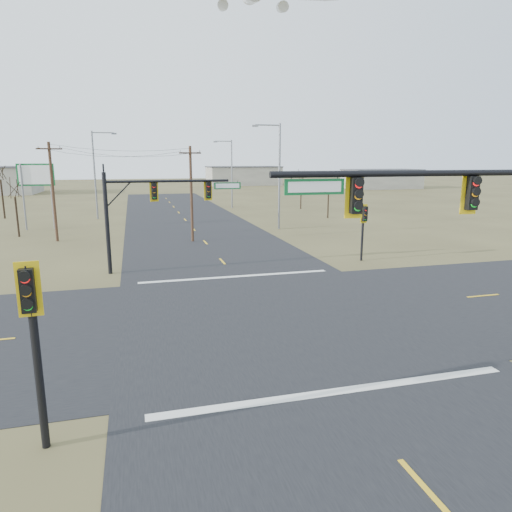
{
  "coord_description": "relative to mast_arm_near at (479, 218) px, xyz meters",
  "views": [
    {
      "loc": [
        -5.98,
        -19.64,
        7.25
      ],
      "look_at": [
        -0.44,
        1.0,
        2.7
      ],
      "focal_mm": 32.0,
      "sensor_mm": 36.0,
      "label": 1
    }
  ],
  "objects": [
    {
      "name": "ground",
      "position": [
        -4.68,
        7.5,
        -5.4
      ],
      "size": [
        320.0,
        320.0,
        0.0
      ],
      "primitive_type": "plane",
      "color": "brown",
      "rests_on": "ground"
    },
    {
      "name": "road_ew",
      "position": [
        -4.68,
        7.5,
        -5.39
      ],
      "size": [
        160.0,
        14.0,
        0.02
      ],
      "primitive_type": "cube",
      "color": "black",
      "rests_on": "ground"
    },
    {
      "name": "road_ns",
      "position": [
        -4.68,
        7.5,
        -5.39
      ],
      "size": [
        14.0,
        160.0,
        0.02
      ],
      "primitive_type": "cube",
      "color": "black",
      "rests_on": "ground"
    },
    {
      "name": "stop_bar_near",
      "position": [
        -4.68,
        -0.0,
        -5.37
      ],
      "size": [
        12.0,
        0.4,
        0.01
      ],
      "primitive_type": "cube",
      "color": "silver",
      "rests_on": "road_ns"
    },
    {
      "name": "stop_bar_far",
      "position": [
        -4.68,
        15.0,
        -5.37
      ],
      "size": [
        12.0,
        0.4,
        0.01
      ],
      "primitive_type": "cube",
      "color": "silver",
      "rests_on": "road_ns"
    },
    {
      "name": "mast_arm_near",
      "position": [
        0.0,
        0.0,
        0.0
      ],
      "size": [
        10.77,
        0.44,
        7.43
      ],
      "rotation": [
        0.0,
        0.0,
        -0.08
      ],
      "color": "black",
      "rests_on": "ground"
    },
    {
      "name": "mast_arm_far",
      "position": [
        -9.2,
        17.96,
        -0.71
      ],
      "size": [
        8.83,
        0.48,
        6.47
      ],
      "rotation": [
        0.0,
        0.0,
        0.15
      ],
      "color": "black",
      "rests_on": "ground"
    },
    {
      "name": "pedestal_signal_ne",
      "position": [
        5.2,
        17.13,
        -2.35
      ],
      "size": [
        0.62,
        0.53,
        4.15
      ],
      "rotation": [
        0.0,
        0.0,
        0.18
      ],
      "color": "black",
      "rests_on": "ground"
    },
    {
      "name": "pedestal_signal_sw",
      "position": [
        -13.16,
        -0.76,
        -1.88
      ],
      "size": [
        0.58,
        0.52,
        4.94
      ],
      "rotation": [
        0.0,
        0.0,
        0.06
      ],
      "color": "black",
      "rests_on": "ground"
    },
    {
      "name": "utility_pole_near",
      "position": [
        -5.69,
        28.37,
        -1.01
      ],
      "size": [
        1.98,
        0.76,
        8.38
      ],
      "rotation": [
        0.0,
        0.0,
        0.32
      ],
      "color": "#49301F",
      "rests_on": "ground"
    },
    {
      "name": "utility_pole_far",
      "position": [
        -17.49,
        31.73,
        -0.84
      ],
      "size": [
        2.08,
        0.73,
        8.74
      ],
      "rotation": [
        0.0,
        0.0,
        0.29
      ],
      "color": "#49301F",
      "rests_on": "ground"
    },
    {
      "name": "highway_sign",
      "position": [
        -20.24,
        39.7,
        -0.64
      ],
      "size": [
        3.63,
        0.37,
        6.82
      ],
      "rotation": [
        0.0,
        0.0,
        -0.08
      ],
      "color": "slate",
      "rests_on": "ground"
    },
    {
      "name": "streetlight_a",
      "position": [
        3.91,
        33.61,
        0.68
      ],
      "size": [
        3.03,
        0.46,
        10.83
      ],
      "rotation": [
        0.0,
        0.0,
        -0.34
      ],
      "color": "slate",
      "rests_on": "ground"
    },
    {
      "name": "streetlight_b",
      "position": [
        3.59,
        55.74,
        0.24
      ],
      "size": [
        2.81,
        0.39,
        10.05
      ],
      "rotation": [
        0.0,
        0.0,
        -0.27
      ],
      "color": "slate",
      "rests_on": "ground"
    },
    {
      "name": "streetlight_c",
      "position": [
        -14.8,
        47.22,
        0.54
      ],
      "size": [
        2.95,
        0.36,
        10.57
      ],
      "rotation": [
        0.0,
        0.0,
        0.17
      ],
      "color": "slate",
      "rests_on": "ground"
    },
    {
      "name": "bare_tree_a",
      "position": [
        -21.38,
        35.2,
        -0.73
      ],
      "size": [
        2.82,
        2.82,
        5.9
      ],
      "rotation": [
        0.0,
        0.0,
        0.19
      ],
      "color": "black",
      "rests_on": "ground"
    },
    {
      "name": "bare_tree_c",
      "position": [
        12.92,
        40.78,
        -1.19
      ],
      "size": [
        2.73,
        2.73,
        5.37
      ],
      "rotation": [
        0.0,
        0.0,
        -0.23
      ],
      "color": "black",
      "rests_on": "ground"
    },
    {
      "name": "bare_tree_d",
      "position": [
        13.42,
        51.8,
        -0.45
      ],
      "size": [
        2.46,
        2.46,
        6.14
      ],
      "rotation": [
        0.0,
        0.0,
        -0.06
      ],
      "color": "black",
      "rests_on": "ground"
    },
    {
      "name": "warehouse_mid",
      "position": [
        20.32,
        117.5,
        -2.9
      ],
      "size": [
        20.0,
        12.0,
        5.0
      ],
      "primitive_type": "cube",
      "color": "#AAA497",
      "rests_on": "ground"
    },
    {
      "name": "warehouse_right",
      "position": [
        50.32,
        92.5,
        -3.15
      ],
      "size": [
        18.0,
        10.0,
        4.5
      ],
      "primitive_type": "cube",
      "color": "#AAA497",
      "rests_on": "ground"
    }
  ]
}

